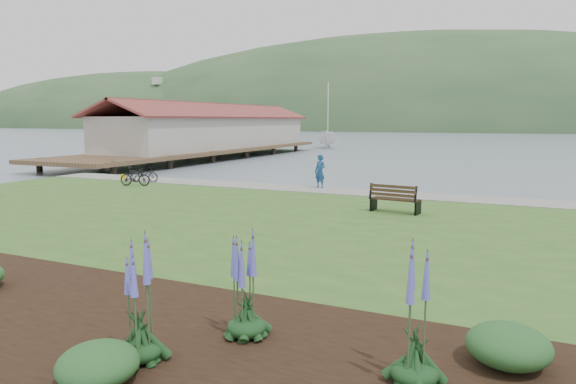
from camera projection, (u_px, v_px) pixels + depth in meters
name	position (u px, v px, depth m)	size (l,w,h in m)	color
ground	(264.00, 226.00, 18.37)	(600.00, 600.00, 0.00)	slate
lawn	(236.00, 231.00, 16.54)	(34.00, 20.00, 0.40)	#325C20
shoreline_path	(331.00, 190.00, 24.51)	(34.00, 2.20, 0.03)	gray
garden_bed	(150.00, 330.00, 8.25)	(24.00, 4.40, 0.04)	black
far_hillside	(566.00, 132.00, 162.90)	(580.00, 80.00, 38.00)	#2F512D
pier_pavilion	(213.00, 131.00, 51.04)	(8.00, 36.00, 5.40)	#4C3826
park_bench	(394.00, 198.00, 18.65)	(1.82, 0.92, 1.09)	black
person	(320.00, 169.00, 25.24)	(0.71, 0.49, 1.96)	navy
bicycle_a	(144.00, 174.00, 27.87)	(1.62, 0.56, 0.85)	black
bicycle_b	(135.00, 177.00, 26.28)	(1.57, 0.45, 0.95)	black
sailboat	(328.00, 148.00, 68.62)	(10.46, 10.65, 27.58)	silver
pannier	(123.00, 177.00, 28.73)	(0.20, 0.31, 0.33)	yellow
echium_0	(139.00, 304.00, 7.04)	(0.62, 0.62, 1.94)	#133416
echium_1	(246.00, 290.00, 7.86)	(0.62, 0.62, 1.77)	#133416
echium_2	(416.00, 332.00, 6.44)	(0.62, 0.62, 1.88)	#133416
shrub_1	(98.00, 364.00, 6.50)	(1.04, 1.04, 0.52)	#1E4C21
shrub_2	(508.00, 345.00, 6.99)	(1.13, 1.13, 0.57)	#1E4C21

